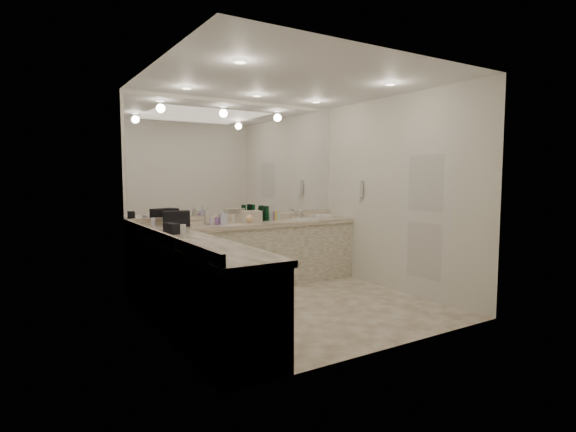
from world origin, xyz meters
TOP-DOWN VIEW (x-y plane):
  - floor at (0.00, 0.00)m, footprint 3.20×3.20m
  - ceiling at (0.00, 0.00)m, footprint 3.20×3.20m
  - wall_back at (0.00, 1.50)m, footprint 3.20×0.02m
  - wall_left at (-1.60, 0.00)m, footprint 0.02×3.00m
  - wall_right at (1.60, 0.00)m, footprint 0.02×3.00m
  - vanity_back_base at (0.00, 1.20)m, footprint 3.20×0.60m
  - vanity_back_top at (0.00, 1.19)m, footprint 3.20×0.64m
  - vanity_left_base at (-1.30, -0.30)m, footprint 0.60×2.40m
  - vanity_left_top at (-1.29, -0.30)m, footprint 0.64×2.42m
  - backsplash_back at (0.00, 1.48)m, footprint 3.20×0.04m
  - backsplash_left at (-1.58, 0.00)m, footprint 0.04×3.00m
  - mirror_back at (0.00, 1.49)m, footprint 3.12×0.01m
  - mirror_left at (-1.59, 0.00)m, footprint 0.01×2.92m
  - sink at (0.95, 1.20)m, footprint 0.44×0.44m
  - faucet at (0.95, 1.41)m, footprint 0.24×0.16m
  - wall_phone at (1.56, 0.70)m, footprint 0.06×0.10m
  - door at (1.59, -0.50)m, footprint 0.02×0.82m
  - black_toiletry_bag at (-1.02, 1.23)m, footprint 0.38×0.30m
  - black_bag_spill at (-1.30, 0.54)m, footprint 0.13×0.23m
  - cream_cosmetic_case at (0.03, 1.22)m, footprint 0.30×0.20m
  - hand_towel at (1.30, 1.22)m, footprint 0.29×0.21m
  - lotion_left at (-1.30, 0.15)m, footprint 0.06×0.06m
  - soap_bottle_a at (-0.60, 1.26)m, footprint 0.09×0.09m
  - soap_bottle_b at (-0.43, 1.12)m, footprint 0.09×0.10m
  - soap_bottle_c at (-0.03, 1.17)m, footprint 0.16×0.16m
  - green_bottle_0 at (0.19, 1.22)m, footprint 0.07×0.07m
  - green_bottle_1 at (0.25, 1.32)m, footprint 0.07×0.07m
  - green_bottle_2 at (0.32, 1.28)m, footprint 0.07×0.07m
  - green_bottle_3 at (0.25, 1.27)m, footprint 0.06×0.06m
  - amenity_bottle_0 at (0.53, 1.30)m, footprint 0.05×0.05m
  - amenity_bottle_1 at (-0.19, 1.31)m, footprint 0.04×0.04m
  - amenity_bottle_2 at (-0.57, 1.17)m, footprint 0.05×0.05m
  - amenity_bottle_3 at (0.44, 1.25)m, footprint 0.06×0.06m
  - amenity_bottle_4 at (-0.50, 1.15)m, footprint 0.06×0.06m
  - amenity_bottle_5 at (-0.90, 1.22)m, footprint 0.05×0.05m
  - amenity_bottle_6 at (0.44, 1.21)m, footprint 0.04×0.04m
  - amenity_bottle_7 at (0.41, 1.35)m, footprint 0.06×0.06m
  - amenity_bottle_8 at (-1.30, 1.28)m, footprint 0.06×0.06m

SIDE VIEW (x-z plane):
  - floor at x=0.00m, z-range 0.00..0.00m
  - vanity_back_base at x=0.00m, z-range 0.00..0.84m
  - vanity_left_base at x=-1.30m, z-range 0.00..0.84m
  - vanity_back_top at x=0.00m, z-range 0.84..0.90m
  - vanity_left_top at x=-1.29m, z-range 0.84..0.90m
  - sink at x=0.95m, z-range 0.88..0.91m
  - hand_towel at x=1.30m, z-range 0.90..0.94m
  - amenity_bottle_0 at x=0.53m, z-range 0.90..0.99m
  - amenity_bottle_2 at x=-0.57m, z-range 0.90..0.99m
  - amenity_bottle_4 at x=-0.50m, z-range 0.90..1.00m
  - backsplash_back at x=0.00m, z-range 0.90..1.00m
  - backsplash_left at x=-1.58m, z-range 0.90..1.00m
  - amenity_bottle_5 at x=-0.90m, z-range 0.90..1.01m
  - amenity_bottle_1 at x=-0.19m, z-range 0.90..1.02m
  - black_bag_spill at x=-1.30m, z-range 0.90..1.02m
  - amenity_bottle_8 at x=-1.30m, z-range 0.90..1.02m
  - amenity_bottle_7 at x=0.41m, z-range 0.90..1.03m
  - amenity_bottle_3 at x=0.44m, z-range 0.90..1.03m
  - lotion_left at x=-1.30m, z-range 0.90..1.04m
  - amenity_bottle_6 at x=0.44m, z-range 0.90..1.04m
  - faucet at x=0.95m, z-range 0.90..1.04m
  - cream_cosmetic_case at x=0.03m, z-range 0.90..1.06m
  - soap_bottle_c at x=-0.03m, z-range 0.90..1.07m
  - black_toiletry_bag at x=-1.02m, z-range 0.90..1.09m
  - soap_bottle_b at x=-0.43m, z-range 0.90..1.10m
  - green_bottle_0 at x=0.19m, z-range 0.90..1.11m
  - green_bottle_2 at x=0.32m, z-range 0.90..1.11m
  - green_bottle_3 at x=0.25m, z-range 0.90..1.11m
  - green_bottle_1 at x=0.25m, z-range 0.90..1.12m
  - soap_bottle_a at x=-0.60m, z-range 0.90..1.12m
  - door at x=1.59m, z-range 0.00..2.10m
  - wall_back at x=0.00m, z-range 0.00..2.60m
  - wall_left at x=-1.60m, z-range 0.00..2.60m
  - wall_right at x=1.60m, z-range 0.00..2.60m
  - wall_phone at x=1.56m, z-range 1.23..1.47m
  - mirror_back at x=0.00m, z-range 1.00..2.55m
  - mirror_left at x=-1.59m, z-range 1.00..2.55m
  - ceiling at x=0.00m, z-range 2.60..2.60m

